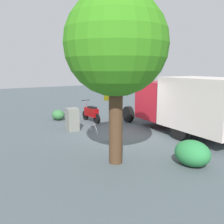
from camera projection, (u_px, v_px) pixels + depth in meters
ground_plane at (120, 134)px, 11.64m from camera, size 60.00×60.00×0.00m
box_truck_near at (187, 102)px, 11.49m from camera, size 6.88×2.63×2.65m
motorcycle at (91, 113)px, 14.28m from camera, size 1.81×0.55×1.20m
stop_sign at (109, 95)px, 10.11m from camera, size 0.71×0.33×2.98m
street_tree at (116, 45)px, 7.55m from camera, size 3.19×3.19×5.38m
utility_cabinet at (72, 119)px, 12.28m from camera, size 0.59×0.58×1.11m
bike_rack_hoop at (94, 133)px, 11.89m from camera, size 0.85×0.14×0.85m
shrub_near_sign at (192, 153)px, 7.89m from camera, size 1.20×0.98×0.82m
shrub_mid_verge at (58, 115)px, 14.81m from camera, size 0.89×0.73×0.61m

